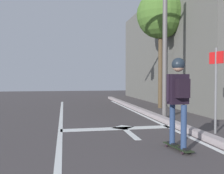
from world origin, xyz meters
The scene contains 10 objects.
lane_line_center centered at (-0.28, 6.00, 0.00)m, with size 0.12×20.00×0.01m, color silver.
lane_line_curbside centered at (2.77, 6.00, 0.00)m, with size 0.12×20.00×0.01m, color silver.
stop_bar centered at (1.32, 7.31, 0.00)m, with size 3.19×0.40×0.01m, color silver.
lane_arrow_stem centered at (1.48, 6.60, 0.00)m, with size 0.16×1.40×0.01m, color silver.
lane_arrow_head centered at (1.48, 7.45, 0.00)m, with size 0.56×0.44×0.01m, color silver.
curb_strip centered at (3.02, 6.00, 0.07)m, with size 0.24×24.00×0.14m, color #A6999A.
skateboard centered at (2.00, 4.99, 0.06)m, with size 0.30×0.84×0.07m.
skater centered at (2.00, 4.98, 1.18)m, with size 0.47×0.64×1.73m.
street_sign_post centered at (3.61, 6.22, 1.42)m, with size 0.13×0.44×2.17m.
roadside_tree centered at (4.37, 11.89, 4.41)m, with size 2.28×2.28×5.58m.
Camera 1 is at (-0.18, 0.42, 1.39)m, focal length 40.67 mm.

